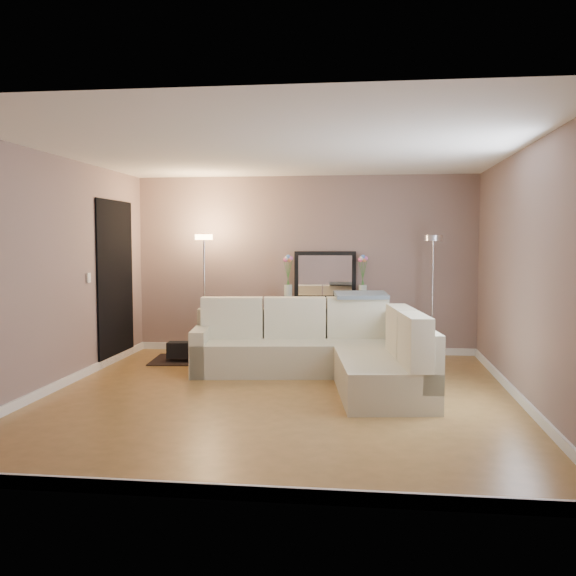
# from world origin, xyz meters

# --- Properties ---
(floor) EXTENTS (5.00, 5.50, 0.01)m
(floor) POSITION_xyz_m (0.00, 0.00, -0.01)
(floor) COLOR olive
(floor) RESTS_ON ground
(ceiling) EXTENTS (5.00, 5.50, 0.01)m
(ceiling) POSITION_xyz_m (0.00, 0.00, 2.60)
(ceiling) COLOR white
(ceiling) RESTS_ON ground
(wall_back) EXTENTS (5.00, 0.02, 2.60)m
(wall_back) POSITION_xyz_m (0.00, 2.76, 1.30)
(wall_back) COLOR gray
(wall_back) RESTS_ON ground
(wall_front) EXTENTS (5.00, 0.02, 2.60)m
(wall_front) POSITION_xyz_m (0.00, -2.76, 1.30)
(wall_front) COLOR gray
(wall_front) RESTS_ON ground
(wall_left) EXTENTS (0.02, 5.50, 2.60)m
(wall_left) POSITION_xyz_m (-2.51, 0.00, 1.30)
(wall_left) COLOR gray
(wall_left) RESTS_ON ground
(wall_right) EXTENTS (0.02, 5.50, 2.60)m
(wall_right) POSITION_xyz_m (2.51, 0.00, 1.30)
(wall_right) COLOR gray
(wall_right) RESTS_ON ground
(baseboard_back) EXTENTS (5.00, 0.03, 0.10)m
(baseboard_back) POSITION_xyz_m (0.00, 2.73, 0.05)
(baseboard_back) COLOR white
(baseboard_back) RESTS_ON ground
(baseboard_front) EXTENTS (5.00, 0.03, 0.10)m
(baseboard_front) POSITION_xyz_m (0.00, -2.73, 0.05)
(baseboard_front) COLOR white
(baseboard_front) RESTS_ON ground
(baseboard_left) EXTENTS (0.03, 5.50, 0.10)m
(baseboard_left) POSITION_xyz_m (-2.48, 0.00, 0.05)
(baseboard_left) COLOR white
(baseboard_left) RESTS_ON ground
(baseboard_right) EXTENTS (0.03, 5.50, 0.10)m
(baseboard_right) POSITION_xyz_m (2.48, 0.00, 0.05)
(baseboard_right) COLOR white
(baseboard_right) RESTS_ON ground
(doorway) EXTENTS (0.02, 1.20, 2.20)m
(doorway) POSITION_xyz_m (-2.48, 1.70, 1.10)
(doorway) COLOR black
(doorway) RESTS_ON ground
(switch_plate) EXTENTS (0.02, 0.08, 0.12)m
(switch_plate) POSITION_xyz_m (-2.48, 0.85, 1.20)
(switch_plate) COLOR white
(switch_plate) RESTS_ON ground
(sectional_sofa) EXTENTS (2.94, 2.62, 0.93)m
(sectional_sofa) POSITION_xyz_m (0.47, 0.94, 0.34)
(sectional_sofa) COLOR beige
(sectional_sofa) RESTS_ON floor
(throw_blanket) EXTENTS (0.73, 0.50, 0.09)m
(throw_blanket) POSITION_xyz_m (0.85, 1.64, 0.95)
(throw_blanket) COLOR slate
(throw_blanket) RESTS_ON sectional_sofa
(console_table) EXTENTS (1.29, 0.46, 0.78)m
(console_table) POSITION_xyz_m (0.25, 2.51, 0.44)
(console_table) COLOR black
(console_table) RESTS_ON floor
(leaning_mirror) EXTENTS (0.90, 0.12, 0.70)m
(leaning_mirror) POSITION_xyz_m (0.31, 2.68, 1.15)
(leaning_mirror) COLOR black
(leaning_mirror) RESTS_ON console_table
(table_decor) EXTENTS (0.54, 0.13, 0.13)m
(table_decor) POSITION_xyz_m (0.33, 2.48, 0.82)
(table_decor) COLOR orange
(table_decor) RESTS_ON console_table
(flower_vase_left) EXTENTS (0.15, 0.13, 0.67)m
(flower_vase_left) POSITION_xyz_m (-0.21, 2.47, 1.07)
(flower_vase_left) COLOR silver
(flower_vase_left) RESTS_ON console_table
(flower_vase_right) EXTENTS (0.15, 0.13, 0.67)m
(flower_vase_right) POSITION_xyz_m (0.86, 2.56, 1.07)
(flower_vase_right) COLOR silver
(flower_vase_right) RESTS_ON console_table
(floor_lamp_lit) EXTENTS (0.27, 0.27, 1.74)m
(floor_lamp_lit) POSITION_xyz_m (-1.38, 2.24, 1.23)
(floor_lamp_lit) COLOR silver
(floor_lamp_lit) RESTS_ON floor
(floor_lamp_unlit) EXTENTS (0.28, 0.28, 1.73)m
(floor_lamp_unlit) POSITION_xyz_m (1.81, 2.22, 1.22)
(floor_lamp_unlit) COLOR silver
(floor_lamp_unlit) RESTS_ON floor
(charcoal_rug) EXTENTS (1.21, 0.95, 0.02)m
(charcoal_rug) POSITION_xyz_m (-1.45, 1.90, 0.01)
(charcoal_rug) COLOR black
(charcoal_rug) RESTS_ON floor
(black_bag) EXTENTS (0.34, 0.26, 0.21)m
(black_bag) POSITION_xyz_m (-1.62, 1.78, 0.17)
(black_bag) COLOR black
(black_bag) RESTS_ON charcoal_rug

